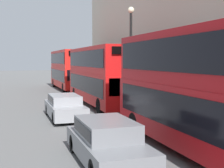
% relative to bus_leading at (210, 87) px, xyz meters
% --- Properties ---
extents(bus_leading, '(2.59, 10.62, 4.32)m').
position_rel_bus_leading_xyz_m(bus_leading, '(0.00, 0.00, 0.00)').
color(bus_leading, '#A80F14').
rests_on(bus_leading, ground).
extents(bus_second_in_queue, '(2.59, 10.67, 4.19)m').
position_rel_bus_leading_xyz_m(bus_second_in_queue, '(0.00, 13.01, -0.06)').
color(bus_second_in_queue, red).
rests_on(bus_second_in_queue, ground).
extents(bus_third_in_queue, '(2.59, 10.46, 4.34)m').
position_rel_bus_leading_xyz_m(bus_third_in_queue, '(0.00, 26.08, 0.01)').
color(bus_third_in_queue, red).
rests_on(bus_third_in_queue, ground).
extents(car_dark_sedan, '(1.82, 4.45, 1.37)m').
position_rel_bus_leading_xyz_m(car_dark_sedan, '(-3.40, 0.64, -1.65)').
color(car_dark_sedan, slate).
rests_on(car_dark_sedan, ground).
extents(car_hatchback, '(1.77, 4.50, 1.32)m').
position_rel_bus_leading_xyz_m(car_hatchback, '(-3.40, 8.62, -1.68)').
color(car_hatchback, gray).
rests_on(car_hatchback, ground).
extents(street_lamp, '(0.44, 0.44, 6.99)m').
position_rel_bus_leading_xyz_m(street_lamp, '(1.84, 11.77, 1.89)').
color(street_lamp, black).
rests_on(street_lamp, ground).
extents(pedestrian, '(0.36, 0.36, 1.84)m').
position_rel_bus_leading_xyz_m(pedestrian, '(2.26, 17.06, -1.53)').
color(pedestrian, '#26262D').
rests_on(pedestrian, ground).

